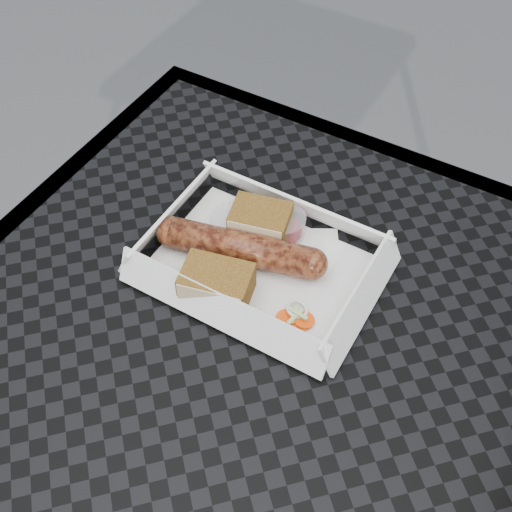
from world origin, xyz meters
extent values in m
cube|color=black|center=(0.00, 0.00, 0.74)|extent=(0.80, 0.80, 0.01)
cube|color=black|center=(0.00, 0.39, 0.73)|extent=(0.80, 0.03, 0.03)
cylinder|color=black|center=(-0.35, 0.35, 0.36)|extent=(0.03, 0.03, 0.73)
cube|color=white|center=(-0.10, 0.14, 0.75)|extent=(0.22, 0.15, 0.00)
cylinder|color=brown|center=(-0.13, 0.13, 0.77)|extent=(0.16, 0.07, 0.04)
sphere|color=brown|center=(-0.05, 0.15, 0.77)|extent=(0.04, 0.04, 0.04)
sphere|color=brown|center=(-0.20, 0.12, 0.77)|extent=(0.04, 0.04, 0.04)
cube|color=brown|center=(-0.13, 0.18, 0.77)|extent=(0.07, 0.06, 0.04)
cube|color=brown|center=(-0.12, 0.08, 0.77)|extent=(0.08, 0.06, 0.04)
cylinder|color=#F8460A|center=(-0.04, 0.10, 0.75)|extent=(0.02, 0.02, 0.00)
torus|color=white|center=(-0.03, 0.09, 0.75)|extent=(0.02, 0.02, 0.00)
cube|color=#B2D17F|center=(-0.03, 0.10, 0.75)|extent=(0.02, 0.02, 0.00)
cube|color=white|center=(-0.08, 0.15, 0.75)|extent=(0.16, 0.16, 0.00)
cylinder|color=#980B0D|center=(-0.10, 0.19, 0.76)|extent=(0.05, 0.05, 0.03)
cylinder|color=silver|center=(-0.15, 0.16, 0.76)|extent=(0.05, 0.05, 0.03)
camera|label=1|loc=(0.11, -0.24, 1.30)|focal=45.00mm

